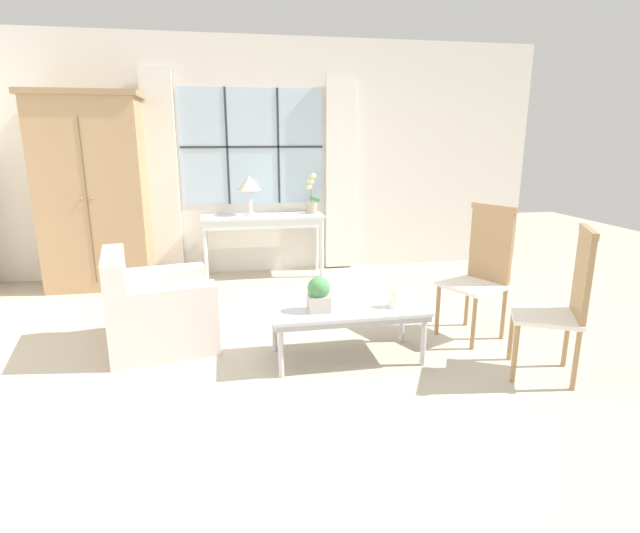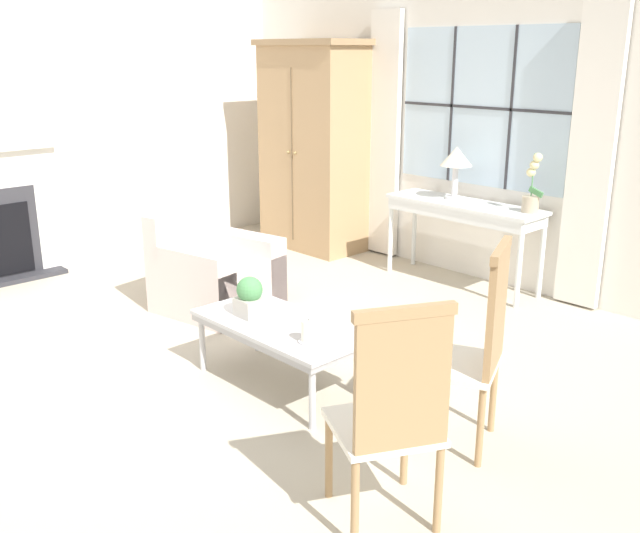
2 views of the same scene
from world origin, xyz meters
name	(u,v)px [view 2 (image 2 of 2)]	position (x,y,z in m)	size (l,w,h in m)	color
ground_plane	(204,371)	(0.00, 0.00, 0.00)	(14.00, 14.00, 0.00)	#B2A893
wall_back_windowed	(482,125)	(0.00, 3.02, 1.39)	(7.20, 0.14, 2.80)	silver
wall_left	(66,118)	(-3.03, 0.60, 1.40)	(0.06, 7.20, 2.80)	silver
armoire	(314,146)	(-1.77, 2.65, 1.07)	(1.17, 0.66, 2.12)	tan
console_table	(464,212)	(0.08, 2.72, 0.66)	(1.45, 0.43, 0.75)	silver
table_lamp	(456,159)	(-0.07, 2.77, 1.11)	(0.28, 0.28, 0.47)	silver
potted_orchid	(532,191)	(0.68, 2.79, 0.93)	(0.18, 0.14, 0.49)	tan
armchair_upholstered	(215,275)	(-0.93, 0.77, 0.28)	(0.93, 0.94, 0.79)	beige
side_chair_wooden	(476,339)	(1.74, 0.51, 0.61)	(0.58, 0.58, 1.11)	white
accent_chair_wooden	(393,408)	(1.90, -0.33, 0.59)	(0.59, 0.59, 1.07)	white
coffee_table	(281,329)	(0.51, 0.24, 0.38)	(1.16, 0.56, 0.42)	#BCBCC1
potted_plant_small	(250,296)	(0.28, 0.18, 0.55)	(0.17, 0.17, 0.26)	#BCB7AD
pillar_candle	(309,332)	(0.85, 0.16, 0.48)	(0.12, 0.12, 0.15)	silver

